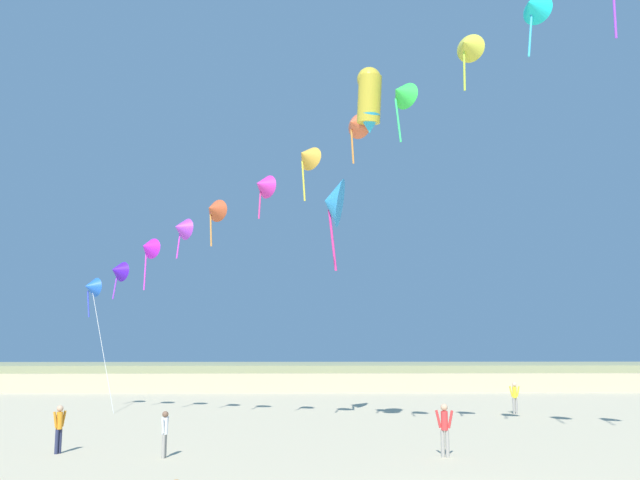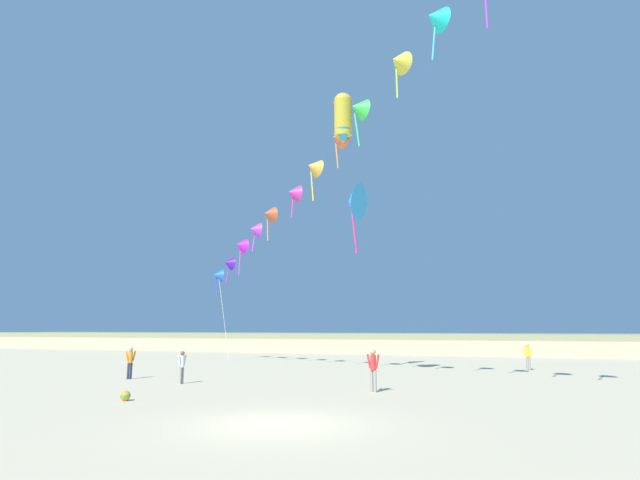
# 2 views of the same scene
# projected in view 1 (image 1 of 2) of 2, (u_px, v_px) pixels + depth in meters

# --- Properties ---
(dune_ridge) EXTENTS (120.00, 12.77, 1.99)m
(dune_ridge) POSITION_uv_depth(u_px,v_px,m) (349.00, 375.00, 58.11)
(dune_ridge) COLOR #BFAE8B
(dune_ridge) RESTS_ON ground
(person_near_left) EXTENTS (0.61, 0.24, 1.73)m
(person_near_left) POSITION_uv_depth(u_px,v_px,m) (445.00, 426.00, 22.49)
(person_near_left) COLOR gray
(person_near_left) RESTS_ON ground
(person_near_right) EXTENTS (0.21, 0.53, 1.51)m
(person_near_right) POSITION_uv_depth(u_px,v_px,m) (165.00, 431.00, 22.33)
(person_near_right) COLOR gray
(person_near_right) RESTS_ON ground
(person_mid_center) EXTENTS (0.58, 0.23, 1.66)m
(person_mid_center) POSITION_uv_depth(u_px,v_px,m) (515.00, 396.00, 36.13)
(person_mid_center) COLOR gray
(person_mid_center) RESTS_ON ground
(person_far_right) EXTENTS (0.33, 0.54, 1.62)m
(person_far_right) POSITION_uv_depth(u_px,v_px,m) (59.00, 426.00, 23.21)
(person_far_right) COLOR #282D4C
(person_far_right) RESTS_ON ground
(kite_banner_string) EXTENTS (27.41, 23.26, 18.46)m
(kite_banner_string) POSITION_uv_depth(u_px,v_px,m) (326.00, 140.00, 28.59)
(kite_banner_string) COLOR blue
(large_kite_low_lead) EXTENTS (1.26, 1.41, 2.77)m
(large_kite_low_lead) POSITION_uv_depth(u_px,v_px,m) (369.00, 98.00, 27.27)
(large_kite_low_lead) COLOR gold
(large_kite_mid_trail) EXTENTS (1.53, 2.55, 4.65)m
(large_kite_mid_trail) POSITION_uv_depth(u_px,v_px,m) (332.00, 202.00, 33.09)
(large_kite_mid_trail) COLOR #35A7EB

